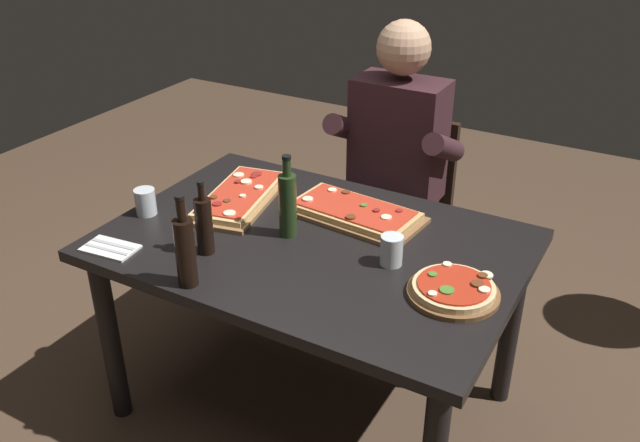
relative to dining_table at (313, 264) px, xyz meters
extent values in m
plane|color=#4C3828|center=(0.00, 0.00, -0.64)|extent=(6.40, 6.40, 0.00)
cube|color=black|center=(0.00, 0.00, 0.08)|extent=(1.40, 0.96, 0.04)
cylinder|color=black|center=(-0.62, -0.40, -0.29)|extent=(0.07, 0.07, 0.70)
cylinder|color=black|center=(-0.62, 0.40, -0.29)|extent=(0.07, 0.07, 0.70)
cylinder|color=black|center=(0.62, 0.40, -0.29)|extent=(0.07, 0.07, 0.70)
cube|color=brown|center=(0.05, 0.22, 0.10)|extent=(0.51, 0.30, 0.02)
cube|color=tan|center=(0.05, 0.22, 0.12)|extent=(0.47, 0.26, 0.02)
cube|color=red|center=(0.05, 0.22, 0.13)|extent=(0.43, 0.23, 0.01)
cylinder|color=beige|center=(-0.13, 0.18, 0.14)|extent=(0.04, 0.04, 0.01)
cylinder|color=maroon|center=(0.20, 0.27, 0.14)|extent=(0.03, 0.03, 0.00)
cylinder|color=brown|center=(0.07, 0.13, 0.14)|extent=(0.03, 0.03, 0.01)
cylinder|color=brown|center=(-0.03, 0.30, 0.14)|extent=(0.03, 0.03, 0.01)
cylinder|color=#4C7F2D|center=(0.07, 0.24, 0.14)|extent=(0.02, 0.02, 0.01)
cylinder|color=beige|center=(0.18, 0.20, 0.14)|extent=(0.04, 0.04, 0.00)
cylinder|color=maroon|center=(0.13, 0.22, 0.14)|extent=(0.02, 0.02, 0.01)
cylinder|color=beige|center=(-0.09, 0.30, 0.14)|extent=(0.03, 0.03, 0.01)
cube|color=olive|center=(-0.39, 0.12, 0.10)|extent=(0.33, 0.53, 0.02)
cube|color=#DBB270|center=(-0.39, 0.12, 0.12)|extent=(0.29, 0.48, 0.02)
cube|color=red|center=(-0.39, 0.12, 0.13)|extent=(0.26, 0.44, 0.01)
cylinder|color=brown|center=(-0.38, 0.03, 0.14)|extent=(0.03, 0.03, 0.00)
cylinder|color=beige|center=(-0.31, -0.05, 0.14)|extent=(0.04, 0.04, 0.00)
cylinder|color=brown|center=(-0.44, 0.02, 0.14)|extent=(0.03, 0.03, 0.01)
cylinder|color=beige|center=(-0.35, 0.09, 0.14)|extent=(0.02, 0.02, 0.01)
cylinder|color=beige|center=(-0.41, 0.19, 0.14)|extent=(0.04, 0.04, 0.01)
cylinder|color=maroon|center=(-0.41, 0.27, 0.14)|extent=(0.04, 0.04, 0.01)
cylinder|color=beige|center=(-0.47, 0.23, 0.14)|extent=(0.04, 0.04, 0.00)
cylinder|color=maroon|center=(-0.41, 0.25, 0.14)|extent=(0.03, 0.03, 0.01)
cylinder|color=beige|center=(-0.34, 0.18, 0.14)|extent=(0.03, 0.03, 0.01)
cylinder|color=maroon|center=(-0.44, 0.18, 0.14)|extent=(0.02, 0.02, 0.01)
cylinder|color=maroon|center=(-0.39, -0.01, 0.14)|extent=(0.03, 0.03, 0.01)
cylinder|color=brown|center=(0.53, -0.08, 0.10)|extent=(0.28, 0.28, 0.02)
cylinder|color=#E5C184|center=(0.53, -0.08, 0.12)|extent=(0.25, 0.25, 0.02)
cylinder|color=#B72D19|center=(0.53, -0.08, 0.13)|extent=(0.22, 0.22, 0.01)
cylinder|color=beige|center=(0.60, 0.01, 0.14)|extent=(0.04, 0.04, 0.00)
cylinder|color=brown|center=(0.59, 0.00, 0.14)|extent=(0.03, 0.03, 0.01)
cylinder|color=brown|center=(0.59, -0.05, 0.14)|extent=(0.04, 0.04, 0.01)
cylinder|color=#4C7F2D|center=(0.52, -0.13, 0.14)|extent=(0.04, 0.04, 0.01)
cylinder|color=beige|center=(0.48, 0.01, 0.14)|extent=(0.03, 0.03, 0.01)
cylinder|color=beige|center=(0.60, 0.01, 0.14)|extent=(0.03, 0.03, 0.01)
cylinder|color=beige|center=(0.62, -0.07, 0.14)|extent=(0.03, 0.03, 0.01)
cylinder|color=beige|center=(0.49, -0.16, 0.14)|extent=(0.03, 0.03, 0.01)
cylinder|color=#4C7F2D|center=(0.46, -0.07, 0.14)|extent=(0.03, 0.03, 0.01)
cylinder|color=black|center=(-0.20, -0.42, 0.21)|extent=(0.06, 0.06, 0.22)
cylinder|color=black|center=(-0.20, -0.42, 0.35)|extent=(0.03, 0.03, 0.07)
cylinder|color=black|center=(-0.20, -0.42, 0.39)|extent=(0.03, 0.03, 0.01)
cylinder|color=#233819|center=(-0.09, -0.01, 0.21)|extent=(0.06, 0.06, 0.22)
cylinder|color=#233819|center=(-0.09, -0.01, 0.35)|extent=(0.03, 0.03, 0.06)
cylinder|color=black|center=(-0.09, -0.01, 0.38)|extent=(0.03, 0.03, 0.01)
cylinder|color=black|center=(-0.27, -0.24, 0.19)|extent=(0.06, 0.06, 0.19)
cylinder|color=black|center=(-0.27, -0.24, 0.31)|extent=(0.02, 0.02, 0.05)
cylinder|color=black|center=(-0.27, -0.24, 0.35)|extent=(0.02, 0.02, 0.01)
cylinder|color=silver|center=(0.29, -0.01, 0.15)|extent=(0.07, 0.07, 0.10)
cylinder|color=silver|center=(-0.62, -0.13, 0.14)|extent=(0.08, 0.08, 0.10)
cylinder|color=silver|center=(-0.62, -0.13, 0.11)|extent=(0.06, 0.06, 0.03)
cube|color=white|center=(-0.56, -0.39, 0.10)|extent=(0.19, 0.13, 0.01)
cube|color=silver|center=(-0.55, -0.40, 0.10)|extent=(0.17, 0.03, 0.00)
cube|color=silver|center=(-0.56, -0.37, 0.10)|extent=(0.17, 0.03, 0.00)
cube|color=black|center=(-0.03, 0.78, -0.21)|extent=(0.44, 0.44, 0.04)
cube|color=black|center=(-0.03, 0.98, 0.02)|extent=(0.40, 0.04, 0.42)
cylinder|color=black|center=(-0.22, 0.59, -0.44)|extent=(0.04, 0.04, 0.41)
cylinder|color=black|center=(0.16, 0.59, -0.44)|extent=(0.04, 0.04, 0.41)
cylinder|color=black|center=(-0.22, 0.97, -0.44)|extent=(0.04, 0.04, 0.41)
cylinder|color=black|center=(0.16, 0.97, -0.44)|extent=(0.04, 0.04, 0.41)
cylinder|color=#23232D|center=(-0.13, 0.60, -0.42)|extent=(0.11, 0.11, 0.45)
cylinder|color=#23232D|center=(0.07, 0.60, -0.42)|extent=(0.11, 0.11, 0.45)
cube|color=#23232D|center=(-0.03, 0.68, -0.13)|extent=(0.34, 0.40, 0.12)
cube|color=#381E23|center=(-0.03, 0.78, 0.19)|extent=(0.38, 0.22, 0.52)
sphere|color=tan|center=(-0.03, 0.78, 0.58)|extent=(0.22, 0.22, 0.22)
cylinder|color=#381E23|center=(-0.25, 0.73, 0.21)|extent=(0.09, 0.31, 0.21)
cylinder|color=#381E23|center=(0.19, 0.73, 0.21)|extent=(0.09, 0.31, 0.21)
camera|label=1|loc=(1.02, -1.74, 1.26)|focal=38.41mm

